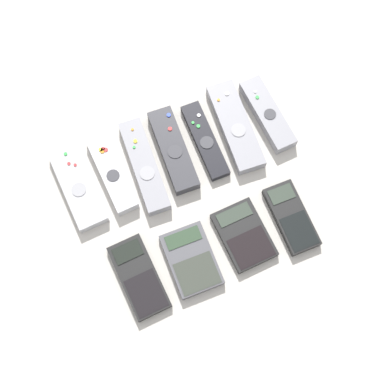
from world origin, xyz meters
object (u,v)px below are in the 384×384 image
object	(u,v)px
remote_3	(174,150)
calculator_0	(139,277)
remote_0	(78,187)
remote_2	(144,166)
remote_6	(267,114)
calculator_2	(244,235)
remote_5	(235,126)
calculator_3	(291,217)
calculator_1	(191,260)
remote_4	(205,140)
remote_1	(112,174)

from	to	relation	value
remote_3	calculator_0	world-z (taller)	remote_3
remote_0	remote_2	distance (m)	0.14
remote_6	calculator_2	size ratio (longest dim) A/B	1.32
remote_3	remote_2	bearing A→B (deg)	-168.97
remote_3	remote_5	size ratio (longest dim) A/B	0.91
remote_3	remote_6	xyz separation A→B (m)	(0.21, -0.00, 0.00)
calculator_3	remote_3	bearing A→B (deg)	126.35
calculator_0	calculator_1	distance (m)	0.11
calculator_2	calculator_3	distance (m)	0.10
remote_4	calculator_0	xyz separation A→B (m)	(-0.23, -0.21, -0.00)
remote_3	remote_1	bearing A→B (deg)	-177.00
remote_4	calculator_1	world-z (taller)	same
remote_0	remote_3	distance (m)	0.21
remote_1	calculator_1	bearing A→B (deg)	-73.27
calculator_0	calculator_3	size ratio (longest dim) A/B	1.09
calculator_1	calculator_3	xyz separation A→B (m)	(0.22, 0.00, -0.00)
remote_1	calculator_1	distance (m)	0.24
remote_2	calculator_3	xyz separation A→B (m)	(0.23, -0.21, -0.00)
remote_5	calculator_1	xyz separation A→B (m)	(-0.19, -0.23, -0.00)
remote_4	calculator_1	xyz separation A→B (m)	(-0.12, -0.22, 0.00)
remote_5	remote_6	xyz separation A→B (m)	(0.07, -0.00, 0.00)
remote_3	remote_5	xyz separation A→B (m)	(0.14, 0.00, -0.00)
remote_1	remote_3	world-z (taller)	remote_3
remote_4	remote_5	xyz separation A→B (m)	(0.07, 0.00, 0.00)
calculator_0	remote_3	bearing A→B (deg)	50.41
remote_4	calculator_2	distance (m)	0.22
remote_5	remote_6	bearing A→B (deg)	3.37
remote_0	calculator_2	bearing A→B (deg)	-42.05
remote_0	calculator_1	xyz separation A→B (m)	(0.15, -0.22, -0.00)
calculator_2	calculator_3	xyz separation A→B (m)	(0.10, -0.00, 0.00)
remote_3	remote_6	world-z (taller)	same
remote_1	calculator_0	world-z (taller)	remote_1
remote_1	calculator_1	size ratio (longest dim) A/B	1.32
remote_5	calculator_3	xyz separation A→B (m)	(0.02, -0.22, -0.00)
remote_4	calculator_2	world-z (taller)	remote_4
remote_6	remote_2	bearing A→B (deg)	179.05
remote_4	remote_6	world-z (taller)	remote_6
remote_1	calculator_3	distance (m)	0.37
remote_2	calculator_3	world-z (taller)	remote_2
calculator_1	remote_3	bearing A→B (deg)	77.37
remote_0	calculator_3	size ratio (longest dim) A/B	1.25
remote_4	remote_2	bearing A→B (deg)	-176.44
remote_1	remote_6	bearing A→B (deg)	-3.06
remote_1	remote_2	world-z (taller)	remote_2
remote_3	calculator_3	xyz separation A→B (m)	(0.16, -0.22, -0.00)
remote_6	calculator_2	bearing A→B (deg)	-127.97
remote_1	calculator_3	bearing A→B (deg)	-39.87
remote_2	remote_5	bearing A→B (deg)	5.82
calculator_2	remote_2	bearing A→B (deg)	118.85
remote_3	calculator_0	xyz separation A→B (m)	(-0.16, -0.22, -0.00)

